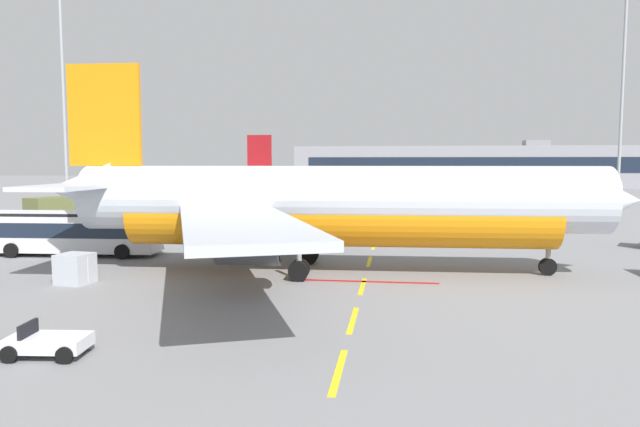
{
  "coord_description": "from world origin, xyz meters",
  "views": [
    {
      "loc": [
        19.73,
        -8.55,
        6.44
      ],
      "look_at": [
        14.54,
        30.02,
        2.93
      ],
      "focal_mm": 32.27,
      "sensor_mm": 36.0,
      "label": 1
    }
  ],
  "objects_px": {
    "airliner_mid_left": "(188,181)",
    "apron_shuttle_bus": "(73,230)",
    "uld_cargo_container": "(75,269)",
    "airliner_foreground": "(329,205)",
    "apron_light_mast_near": "(62,67)",
    "apron_light_mast_far": "(623,75)",
    "fuel_service_truck": "(62,212)"
  },
  "relations": [
    {
      "from": "airliner_mid_left",
      "to": "apron_shuttle_bus",
      "type": "height_order",
      "value": "airliner_mid_left"
    },
    {
      "from": "airliner_mid_left",
      "to": "uld_cargo_container",
      "type": "relative_size",
      "value": 16.63
    },
    {
      "from": "airliner_foreground",
      "to": "airliner_mid_left",
      "type": "bearing_deg",
      "value": 118.04
    },
    {
      "from": "airliner_mid_left",
      "to": "apron_light_mast_near",
      "type": "height_order",
      "value": "apron_light_mast_near"
    },
    {
      "from": "airliner_foreground",
      "to": "apron_light_mast_near",
      "type": "bearing_deg",
      "value": 138.71
    },
    {
      "from": "airliner_mid_left",
      "to": "apron_light_mast_near",
      "type": "distance_m",
      "value": 28.11
    },
    {
      "from": "apron_light_mast_near",
      "to": "apron_shuttle_bus",
      "type": "bearing_deg",
      "value": -58.11
    },
    {
      "from": "apron_light_mast_far",
      "to": "airliner_mid_left",
      "type": "bearing_deg",
      "value": 166.5
    },
    {
      "from": "fuel_service_truck",
      "to": "airliner_foreground",
      "type": "bearing_deg",
      "value": -32.33
    },
    {
      "from": "fuel_service_truck",
      "to": "apron_shuttle_bus",
      "type": "bearing_deg",
      "value": -55.82
    },
    {
      "from": "airliner_foreground",
      "to": "apron_shuttle_bus",
      "type": "height_order",
      "value": "airliner_foreground"
    },
    {
      "from": "airliner_mid_left",
      "to": "fuel_service_truck",
      "type": "height_order",
      "value": "airliner_mid_left"
    },
    {
      "from": "uld_cargo_container",
      "to": "apron_light_mast_far",
      "type": "height_order",
      "value": "apron_light_mast_far"
    },
    {
      "from": "fuel_service_truck",
      "to": "uld_cargo_container",
      "type": "xyz_separation_m",
      "value": [
        14.79,
        -22.66,
        -0.85
      ]
    },
    {
      "from": "apron_shuttle_bus",
      "to": "airliner_mid_left",
      "type": "bearing_deg",
      "value": 101.97
    },
    {
      "from": "uld_cargo_container",
      "to": "apron_shuttle_bus",
      "type": "bearing_deg",
      "value": 121.38
    },
    {
      "from": "apron_shuttle_bus",
      "to": "apron_light_mast_near",
      "type": "bearing_deg",
      "value": 121.89
    },
    {
      "from": "airliner_mid_left",
      "to": "uld_cargo_container",
      "type": "height_order",
      "value": "airliner_mid_left"
    },
    {
      "from": "airliner_mid_left",
      "to": "airliner_foreground",
      "type": "bearing_deg",
      "value": -61.96
    },
    {
      "from": "airliner_foreground",
      "to": "apron_light_mast_near",
      "type": "distance_m",
      "value": 48.88
    },
    {
      "from": "apron_light_mast_far",
      "to": "fuel_service_truck",
      "type": "bearing_deg",
      "value": -158.65
    },
    {
      "from": "airliner_mid_left",
      "to": "fuel_service_truck",
      "type": "relative_size",
      "value": 4.08
    },
    {
      "from": "airliner_foreground",
      "to": "fuel_service_truck",
      "type": "bearing_deg",
      "value": 147.67
    },
    {
      "from": "fuel_service_truck",
      "to": "apron_light_mast_far",
      "type": "xyz_separation_m",
      "value": [
        58.01,
        22.67,
        14.98
      ]
    },
    {
      "from": "airliner_foreground",
      "to": "fuel_service_truck",
      "type": "distance_m",
      "value": 32.86
    },
    {
      "from": "apron_light_mast_far",
      "to": "apron_light_mast_near",
      "type": "bearing_deg",
      "value": -172.0
    },
    {
      "from": "fuel_service_truck",
      "to": "apron_light_mast_far",
      "type": "bearing_deg",
      "value": 21.35
    },
    {
      "from": "fuel_service_truck",
      "to": "apron_light_mast_far",
      "type": "height_order",
      "value": "apron_light_mast_far"
    },
    {
      "from": "airliner_foreground",
      "to": "uld_cargo_container",
      "type": "distance_m",
      "value": 14.25
    },
    {
      "from": "apron_light_mast_near",
      "to": "uld_cargo_container",
      "type": "bearing_deg",
      "value": -58.23
    },
    {
      "from": "airliner_foreground",
      "to": "fuel_service_truck",
      "type": "height_order",
      "value": "airliner_foreground"
    },
    {
      "from": "apron_shuttle_bus",
      "to": "apron_light_mast_near",
      "type": "distance_m",
      "value": 35.99
    }
  ]
}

